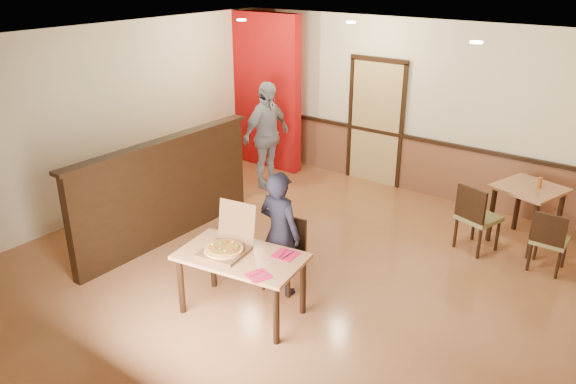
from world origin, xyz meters
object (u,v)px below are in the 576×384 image
at_px(passerby, 267,136).
at_px(diner_chair, 286,250).
at_px(main_table, 241,264).
at_px(condiment, 540,183).
at_px(side_chair_left, 476,216).
at_px(side_table, 528,200).
at_px(diner, 280,233).
at_px(pizza_box, 226,246).
at_px(side_chair_right, 549,239).

bearing_deg(passerby, diner_chair, -134.46).
height_order(main_table, condiment, condiment).
xyz_separation_m(main_table, passerby, (-2.14, 3.10, 0.29)).
relative_size(side_chair_left, condiment, 6.33).
height_order(side_table, diner, diner).
distance_m(passerby, pizza_box, 3.70).
distance_m(main_table, passerby, 3.78).
distance_m(side_chair_right, side_table, 0.79).
height_order(main_table, diner_chair, diner_chair).
bearing_deg(side_table, pizza_box, -121.27).
xyz_separation_m(diner_chair, condiment, (2.06, 2.82, 0.44)).
relative_size(side_chair_left, side_chair_right, 1.14).
xyz_separation_m(side_chair_left, diner, (-1.47, -2.32, 0.23)).
xyz_separation_m(diner_chair, diner, (0.02, -0.14, 0.28)).
height_order(side_chair_right, side_table, side_table).
bearing_deg(side_chair_right, main_table, 49.60).
bearing_deg(diner, side_chair_right, -135.08).
distance_m(diner, passerby, 3.32).
height_order(diner, passerby, passerby).
bearing_deg(side_chair_left, diner_chair, 73.69).
relative_size(side_chair_left, diner, 0.63).
height_order(main_table, side_chair_right, side_chair_right).
bearing_deg(diner, side_chair_left, -121.64).
relative_size(main_table, condiment, 9.80).
distance_m(side_chair_right, pizza_box, 3.97).
bearing_deg(condiment, diner_chair, -126.18).
distance_m(main_table, side_table, 4.07).
height_order(side_chair_left, condiment, condiment).
bearing_deg(passerby, pizza_box, -145.13).
bearing_deg(pizza_box, condiment, 48.65).
height_order(main_table, side_chair_left, side_chair_left).
bearing_deg(condiment, pizza_box, -122.26).
relative_size(main_table, pizza_box, 2.38).
distance_m(side_chair_right, condiment, 0.86).
bearing_deg(side_chair_right, diner, 43.58).
xyz_separation_m(main_table, side_table, (2.00, 3.55, 0.04)).
xyz_separation_m(diner, passerby, (-2.19, 2.49, 0.16)).
xyz_separation_m(side_chair_right, condiment, (-0.35, 0.64, 0.46)).
bearing_deg(diner_chair, diner, -88.93).
height_order(diner_chair, side_table, diner_chair).
bearing_deg(condiment, main_table, -120.39).
bearing_deg(diner, main_table, 85.75).
bearing_deg(pizza_box, main_table, 0.08).
relative_size(side_chair_right, diner, 0.55).
bearing_deg(condiment, side_chair_left, -131.74).
xyz_separation_m(side_chair_right, diner, (-2.39, -2.33, 0.30)).
height_order(main_table, pizza_box, pizza_box).
bearing_deg(side_table, diner_chair, -125.07).
xyz_separation_m(passerby, condiment, (4.23, 0.47, 0.00)).
relative_size(main_table, diner, 0.97).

